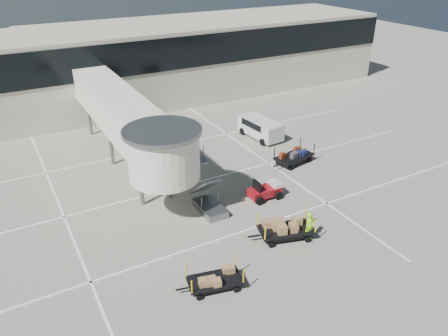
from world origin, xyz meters
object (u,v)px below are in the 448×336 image
at_px(box_cart_far, 216,280).
at_px(ground_worker, 309,226).
at_px(baggage_tug, 265,191).
at_px(suitcase_cart, 294,157).
at_px(minivan, 259,127).
at_px(box_cart_near, 287,229).

xyz_separation_m(box_cart_far, ground_worker, (6.76, 0.96, 0.43)).
distance_m(baggage_tug, suitcase_cart, 6.01).
xyz_separation_m(baggage_tug, suitcase_cart, (4.98, 3.36, -0.00)).
height_order(ground_worker, minivan, ground_worker).
height_order(box_cart_far, minivan, minivan).
height_order(box_cart_near, box_cart_far, box_cart_near).
xyz_separation_m(box_cart_near, minivan, (6.93, 13.65, 0.42)).
xyz_separation_m(suitcase_cart, ground_worker, (-5.39, -8.60, 0.37)).
xyz_separation_m(baggage_tug, ground_worker, (-0.41, -5.24, 0.37)).
xyz_separation_m(baggage_tug, box_cart_near, (-1.45, -4.44, 0.06)).
distance_m(box_cart_near, box_cart_far, 5.99).
height_order(box_cart_near, ground_worker, ground_worker).
bearing_deg(baggage_tug, minivan, 60.77).
height_order(suitcase_cart, box_cart_far, suitcase_cart).
distance_m(ground_worker, minivan, 15.60).
xyz_separation_m(ground_worker, minivan, (5.90, 14.45, 0.11)).
height_order(baggage_tug, suitcase_cart, suitcase_cart).
height_order(suitcase_cart, box_cart_near, box_cart_near).
relative_size(suitcase_cart, box_cart_far, 1.16).
height_order(baggage_tug, ground_worker, ground_worker).
bearing_deg(baggage_tug, suitcase_cart, 35.56).
relative_size(baggage_tug, ground_worker, 1.27).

